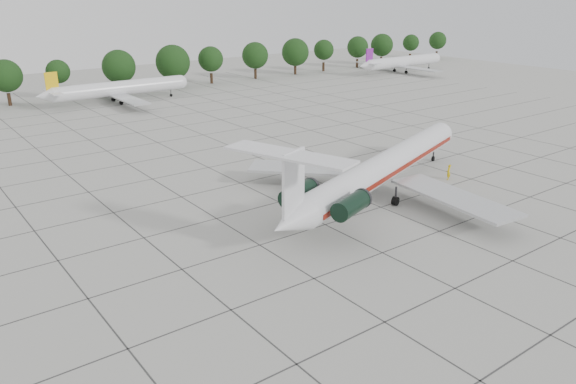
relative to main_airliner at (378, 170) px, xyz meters
name	(u,v)px	position (x,y,z in m)	size (l,w,h in m)	color
ground	(325,225)	(-9.48, -2.12, -3.44)	(260.00, 260.00, 0.00)	#A7A7A0
apron_joints	(245,185)	(-9.48, 12.88, -3.43)	(170.00, 170.00, 0.02)	#383838
main_airliner	(378,170)	(0.00, 0.00, 0.00)	(40.53, 30.87, 9.75)	silver
ground_crew	(449,172)	(12.04, -0.49, -2.46)	(0.72, 0.47, 1.96)	gold
bg_airliner_c	(120,89)	(-1.92, 72.45, -0.53)	(28.24, 27.20, 7.40)	silver
bg_airliner_e	(403,62)	(78.42, 67.60, -0.53)	(28.24, 27.20, 7.40)	silver
tree_line	(5,76)	(-21.16, 82.88, 2.54)	(249.86, 8.44, 10.22)	#332114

